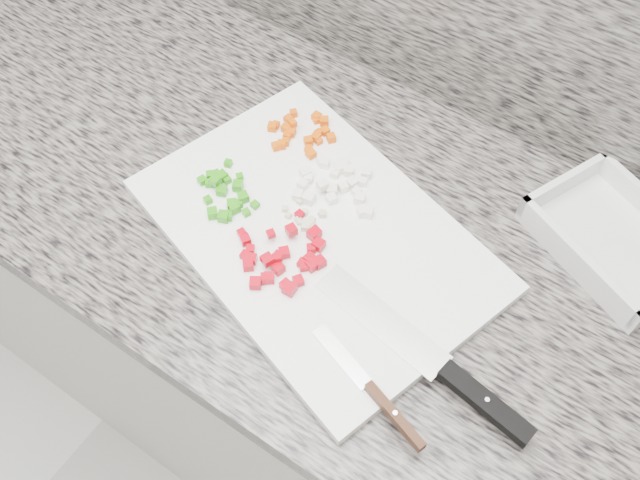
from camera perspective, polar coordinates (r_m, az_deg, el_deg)
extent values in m
cube|color=silver|center=(1.45, -0.30, -8.38)|extent=(3.92, 0.62, 0.86)
cube|color=#69645D|center=(1.06, -0.41, 1.96)|extent=(3.96, 0.64, 0.04)
cube|color=white|center=(1.01, -0.30, 0.43)|extent=(0.58, 0.46, 0.02)
cube|color=#D35104|center=(1.09, -3.07, 7.64)|extent=(0.02, 0.02, 0.01)
cube|color=#D35104|center=(1.12, 0.34, 9.48)|extent=(0.02, 0.02, 0.01)
cube|color=#D35104|center=(1.10, -0.95, 7.91)|extent=(0.02, 0.02, 0.01)
cube|color=#D35104|center=(1.08, -0.74, 6.92)|extent=(0.02, 0.02, 0.01)
cube|color=#D35104|center=(1.11, -2.33, 8.61)|extent=(0.02, 0.02, 0.01)
cube|color=#D35104|center=(1.09, -3.53, 7.50)|extent=(0.02, 0.02, 0.01)
cube|color=#D35104|center=(1.11, 0.40, 8.73)|extent=(0.02, 0.02, 0.01)
cube|color=#D35104|center=(1.13, -0.29, 9.57)|extent=(0.01, 0.01, 0.01)
cube|color=#D35104|center=(1.11, -2.19, 9.30)|extent=(0.01, 0.01, 0.01)
cube|color=#D35104|center=(1.12, -2.71, 8.94)|extent=(0.01, 0.01, 0.01)
cube|color=#D35104|center=(1.10, -2.77, 7.85)|extent=(0.01, 0.01, 0.01)
cube|color=#D35104|center=(1.10, 0.90, 8.16)|extent=(0.02, 0.02, 0.01)
cube|color=#D35104|center=(1.12, -3.84, 9.04)|extent=(0.02, 0.02, 0.01)
cube|color=#D35104|center=(1.10, -0.34, 8.23)|extent=(0.01, 0.01, 0.01)
cube|color=#D35104|center=(1.09, -0.91, 7.34)|extent=(0.01, 0.01, 0.01)
cube|color=#D35104|center=(1.11, -2.60, 8.36)|extent=(0.01, 0.01, 0.01)
cube|color=#D35104|center=(1.13, -2.56, 9.66)|extent=(0.01, 0.01, 0.01)
cube|color=#D35104|center=(1.12, -3.55, 9.20)|extent=(0.01, 0.01, 0.01)
cube|color=#D35104|center=(1.09, -0.89, 7.17)|extent=(0.01, 0.01, 0.01)
cube|color=#D35104|center=(1.14, -2.13, 10.11)|extent=(0.02, 0.02, 0.01)
cube|color=#D35104|center=(1.13, -0.27, 9.87)|extent=(0.01, 0.01, 0.01)
cube|color=#D35104|center=(1.11, -0.13, 8.58)|extent=(0.01, 0.01, 0.01)
cube|color=#D35104|center=(1.10, -0.12, 7.95)|extent=(0.01, 0.01, 0.01)
cube|color=white|center=(1.06, 1.52, 5.81)|extent=(0.02, 0.02, 0.01)
cube|color=white|center=(1.04, 1.86, 4.27)|extent=(0.02, 0.02, 0.01)
cube|color=white|center=(1.04, -1.38, 4.45)|extent=(0.01, 0.01, 0.01)
cube|color=white|center=(1.06, 3.71, 5.37)|extent=(0.02, 0.02, 0.01)
cube|color=white|center=(1.01, 3.83, 2.24)|extent=(0.02, 0.02, 0.01)
cube|color=white|center=(1.05, -0.93, 5.01)|extent=(0.02, 0.02, 0.01)
cube|color=white|center=(1.02, 3.44, 2.32)|extent=(0.02, 0.02, 0.01)
cube|color=white|center=(1.03, -1.82, 3.65)|extent=(0.02, 0.02, 0.01)
cube|color=white|center=(1.07, 0.37, 6.18)|extent=(0.02, 0.02, 0.01)
cube|color=white|center=(1.04, 0.97, 4.04)|extent=(0.02, 0.02, 0.01)
cube|color=white|center=(1.06, -1.19, 5.39)|extent=(0.02, 0.02, 0.01)
cube|color=white|center=(1.03, 0.18, 4.39)|extent=(0.02, 0.02, 0.01)
cube|color=white|center=(1.06, 1.20, 5.35)|extent=(0.01, 0.01, 0.01)
cube|color=white|center=(1.03, 0.93, 3.36)|extent=(0.02, 0.02, 0.01)
cube|color=white|center=(1.03, 3.18, 3.33)|extent=(0.02, 0.02, 0.01)
cube|color=white|center=(1.07, 0.18, 6.34)|extent=(0.02, 0.02, 0.01)
cube|color=white|center=(1.04, 2.94, 3.90)|extent=(0.01, 0.01, 0.01)
cube|color=white|center=(1.05, 3.43, 4.70)|extent=(0.02, 0.02, 0.01)
cube|color=white|center=(1.07, 1.82, 6.17)|extent=(0.02, 0.02, 0.01)
cube|color=white|center=(1.06, 2.31, 5.56)|extent=(0.02, 0.02, 0.01)
cube|color=white|center=(1.03, -0.91, 3.37)|extent=(0.02, 0.02, 0.01)
cube|color=white|center=(1.04, 0.28, 4.42)|extent=(0.02, 0.02, 0.01)
cube|color=white|center=(1.05, 2.57, 4.59)|extent=(0.02, 0.02, 0.01)
cube|color=#288F0D|center=(1.08, -7.36, 6.10)|extent=(0.01, 0.01, 0.01)
cube|color=#288F0D|center=(1.03, -6.86, 2.64)|extent=(0.01, 0.01, 0.01)
cube|color=#288F0D|center=(1.02, -7.73, 1.88)|extent=(0.02, 0.02, 0.01)
cube|color=#288F0D|center=(1.02, -6.89, 2.58)|extent=(0.02, 0.02, 0.01)
cube|color=#288F0D|center=(1.02, -8.59, 2.13)|extent=(0.02, 0.02, 0.01)
cube|color=#288F0D|center=(1.06, -9.41, 4.74)|extent=(0.02, 0.02, 0.01)
cube|color=#288F0D|center=(1.06, -7.84, 5.09)|extent=(0.02, 0.02, 0.01)
cube|color=#288F0D|center=(1.06, -6.45, 5.07)|extent=(0.01, 0.01, 0.01)
cube|color=#288F0D|center=(1.02, -5.91, 2.21)|extent=(0.01, 0.01, 0.01)
cube|color=#288F0D|center=(1.02, -7.41, 1.96)|extent=(0.02, 0.02, 0.01)
cube|color=#288F0D|center=(1.07, -8.29, 5.26)|extent=(0.01, 0.01, 0.01)
cube|color=#288F0D|center=(1.03, -7.05, 2.83)|extent=(0.02, 0.02, 0.01)
cube|color=#288F0D|center=(1.05, -6.59, 4.31)|extent=(0.02, 0.02, 0.01)
cube|color=#288F0D|center=(1.03, -6.16, 3.43)|extent=(0.02, 0.02, 0.01)
cube|color=#288F0D|center=(1.07, -8.78, 5.15)|extent=(0.02, 0.02, 0.01)
cube|color=#288F0D|center=(1.05, -7.86, 3.95)|extent=(0.02, 0.02, 0.01)
cube|color=#288F0D|center=(1.04, -8.97, 3.18)|extent=(0.01, 0.01, 0.01)
cube|color=#288F0D|center=(1.03, -5.22, 2.83)|extent=(0.01, 0.01, 0.01)
cube|color=#288F0D|center=(1.06, -7.45, 4.80)|extent=(0.01, 0.01, 0.01)
cube|color=#288F0D|center=(1.05, -8.39, 4.72)|extent=(0.01, 0.01, 0.01)
cube|color=#288F0D|center=(1.06, -8.86, 4.51)|extent=(0.01, 0.01, 0.01)
cube|color=#288F0D|center=(1.03, -6.55, 2.89)|extent=(0.01, 0.01, 0.01)
cube|color=#B60212|center=(0.96, -4.24, -1.57)|extent=(0.02, 0.02, 0.01)
cube|color=#B60212|center=(0.96, -4.32, -3.07)|extent=(0.02, 0.02, 0.01)
cube|color=#B60212|center=(1.01, -1.65, 2.07)|extent=(0.01, 0.01, 0.01)
cube|color=#B60212|center=(0.97, -5.76, -2.00)|extent=(0.02, 0.02, 0.01)
cube|color=#B60212|center=(0.96, -0.64, -2.02)|extent=(0.02, 0.02, 0.01)
cube|color=#B60212|center=(0.98, -0.11, -0.35)|extent=(0.02, 0.02, 0.01)
cube|color=#B60212|center=(0.95, -2.75, -3.64)|extent=(0.02, 0.02, 0.01)
cube|color=#B60212|center=(0.97, -3.37, -1.34)|extent=(0.01, 0.01, 0.01)
cube|color=#B60212|center=(0.96, -1.31, -2.11)|extent=(0.02, 0.02, 0.01)
cube|color=#B60212|center=(0.95, -1.75, -3.27)|extent=(0.02, 0.02, 0.01)
cube|color=#B60212|center=(0.97, -0.81, -1.56)|extent=(0.02, 0.02, 0.01)
cube|color=#B60212|center=(0.99, -5.99, -0.01)|extent=(0.02, 0.02, 0.01)
cube|color=#B60212|center=(0.98, -5.59, -0.72)|extent=(0.02, 0.02, 0.01)
cube|color=#B60212|center=(1.00, -6.29, 0.56)|extent=(0.01, 0.01, 0.01)
cube|color=#B60212|center=(0.98, -0.72, -0.68)|extent=(0.02, 0.02, 0.01)
cube|color=#B60212|center=(0.96, -3.46, -1.44)|extent=(0.02, 0.02, 0.01)
cube|color=#B60212|center=(0.95, -5.19, -3.44)|extent=(0.02, 0.02, 0.01)
cube|color=#B60212|center=(0.96, -3.35, -2.27)|extent=(0.02, 0.02, 0.01)
cube|color=#B60212|center=(0.97, -1.41, -1.87)|extent=(0.01, 0.01, 0.01)
cube|color=#B60212|center=(0.98, -6.00, -1.22)|extent=(0.01, 0.01, 0.01)
cube|color=#B60212|center=(0.95, -2.47, -3.91)|extent=(0.02, 0.02, 0.01)
cube|color=#B60212|center=(0.99, -0.50, 0.46)|extent=(0.02, 0.02, 0.01)
cube|color=#B60212|center=(0.98, -2.31, 0.79)|extent=(0.02, 0.02, 0.01)
cube|color=#B60212|center=(0.98, -2.88, -1.00)|extent=(0.02, 0.02, 0.01)
cube|color=#B60212|center=(0.97, -0.05, -1.77)|extent=(0.02, 0.02, 0.01)
cube|color=#B60212|center=(0.96, -4.08, -3.04)|extent=(0.02, 0.02, 0.01)
cube|color=#B60212|center=(0.98, -3.96, 0.50)|extent=(0.02, 0.02, 0.01)
cube|color=#B60212|center=(0.99, -0.40, 0.60)|extent=(0.02, 0.02, 0.01)
cube|color=#B60212|center=(0.97, -5.49, -1.50)|extent=(0.02, 0.02, 0.01)
cube|color=beige|center=(1.02, -2.82, 2.50)|extent=(0.01, 0.01, 0.01)
cube|color=beige|center=(1.03, -1.51, 3.47)|extent=(0.01, 0.01, 0.01)
cube|color=beige|center=(1.01, -2.54, 1.97)|extent=(0.01, 0.01, 0.01)
cube|color=beige|center=(1.00, -1.20, 1.06)|extent=(0.01, 0.01, 0.01)
cube|color=beige|center=(1.01, 0.20, 2.10)|extent=(0.01, 0.01, 0.01)
cube|color=beige|center=(1.01, -1.62, 1.44)|extent=(0.01, 0.01, 0.01)
cube|color=beige|center=(1.01, 0.16, 2.16)|extent=(0.01, 0.01, 0.01)
cube|color=beige|center=(1.01, -0.69, 1.63)|extent=(0.01, 0.01, 0.01)
cube|color=beige|center=(1.01, -1.77, 1.63)|extent=(0.01, 0.01, 0.01)
cube|color=beige|center=(1.01, -0.68, 1.41)|extent=(0.01, 0.01, 0.01)
cube|color=beige|center=(1.00, -0.74, 1.00)|extent=(0.01, 0.01, 0.01)
cube|color=beige|center=(1.02, -1.24, 2.24)|extent=(0.01, 0.01, 0.01)
cube|color=beige|center=(1.00, -0.97, 1.29)|extent=(0.01, 0.01, 0.01)
cube|color=beige|center=(1.03, -1.64, 3.12)|extent=(0.01, 0.01, 0.01)
cube|color=silver|center=(0.93, 4.94, -6.41)|extent=(0.20, 0.08, 0.00)
cube|color=black|center=(0.90, 13.11, -12.55)|extent=(0.13, 0.05, 0.02)
cylinder|color=silver|center=(0.89, 13.22, -12.35)|extent=(0.01, 0.01, 0.00)
cube|color=silver|center=(0.91, 1.78, -9.32)|extent=(0.10, 0.05, 0.00)
cube|color=#402110|center=(0.88, 5.97, -13.81)|extent=(0.10, 0.04, 0.02)
cylinder|color=silver|center=(0.87, 6.03, -13.61)|extent=(0.01, 0.01, 0.00)
cube|color=silver|center=(1.08, 22.31, -0.33)|extent=(0.27, 0.24, 0.01)
cube|color=silver|center=(1.02, 19.90, -1.53)|extent=(0.21, 0.10, 0.04)
cube|color=silver|center=(1.10, 18.91, 4.29)|extent=(0.07, 0.15, 0.04)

